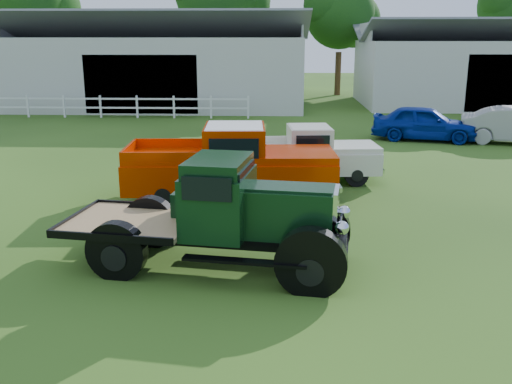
# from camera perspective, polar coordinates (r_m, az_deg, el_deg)

# --- Properties ---
(ground) EXTENTS (120.00, 120.00, 0.00)m
(ground) POSITION_cam_1_polar(r_m,az_deg,el_deg) (11.39, -1.26, -6.69)
(ground) COLOR #233F11
(shed_left) EXTENTS (18.80, 10.20, 5.60)m
(shed_left) POSITION_cam_1_polar(r_m,az_deg,el_deg) (37.37, -9.74, 12.84)
(shed_left) COLOR silver
(shed_left) RESTS_ON ground
(shed_right) EXTENTS (16.80, 9.20, 5.20)m
(shed_right) POSITION_cam_1_polar(r_m,az_deg,el_deg) (39.86, 22.38, 11.79)
(shed_right) COLOR silver
(shed_right) RESTS_ON ground
(fence_rail) EXTENTS (14.20, 0.16, 1.20)m
(fence_rail) POSITION_cam_1_polar(r_m,az_deg,el_deg) (31.96, -13.56, 8.30)
(fence_rail) COLOR white
(fence_rail) RESTS_ON ground
(tree_a) EXTENTS (6.30, 6.30, 10.50)m
(tree_a) POSITION_cam_1_polar(r_m,az_deg,el_deg) (47.39, -21.67, 15.46)
(tree_a) COLOR #205412
(tree_a) RESTS_ON ground
(tree_b) EXTENTS (6.90, 6.90, 11.50)m
(tree_b) POSITION_cam_1_polar(r_m,az_deg,el_deg) (44.81, -3.80, 17.17)
(tree_b) COLOR #205412
(tree_b) RESTS_ON ground
(tree_c) EXTENTS (5.40, 5.40, 9.00)m
(tree_c) POSITION_cam_1_polar(r_m,az_deg,el_deg) (43.75, 8.34, 15.46)
(tree_c) COLOR #205412
(tree_c) RESTS_ON ground
(vintage_flatbed) EXTENTS (5.62, 2.87, 2.13)m
(vintage_flatbed) POSITION_cam_1_polar(r_m,az_deg,el_deg) (10.70, -4.24, -2.15)
(vintage_flatbed) COLOR black
(vintage_flatbed) RESTS_ON ground
(red_pickup) EXTENTS (5.78, 2.49, 2.07)m
(red_pickup) POSITION_cam_1_polar(r_m,az_deg,el_deg) (15.04, -2.55, 2.88)
(red_pickup) COLOR #C02900
(red_pickup) RESTS_ON ground
(white_pickup) EXTENTS (4.61, 2.14, 1.64)m
(white_pickup) POSITION_cam_1_polar(r_m,az_deg,el_deg) (17.29, 5.02, 3.76)
(white_pickup) COLOR beige
(white_pickup) RESTS_ON ground
(misc_car_blue) EXTENTS (4.62, 2.76, 1.47)m
(misc_car_blue) POSITION_cam_1_polar(r_m,az_deg,el_deg) (25.23, 16.50, 6.64)
(misc_car_blue) COLOR navy
(misc_car_blue) RESTS_ON ground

